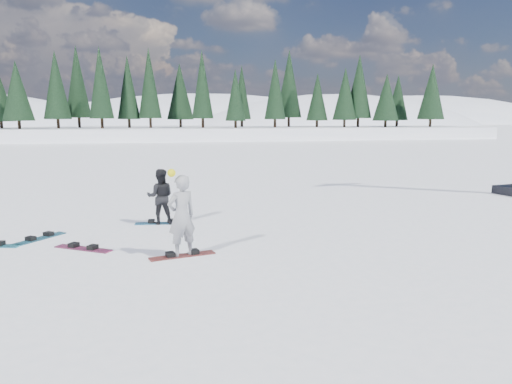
# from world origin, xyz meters

# --- Properties ---
(ground) EXTENTS (420.00, 420.00, 0.00)m
(ground) POSITION_xyz_m (0.00, 0.00, 0.00)
(ground) COLOR white
(ground) RESTS_ON ground
(alpine_backdrop) EXTENTS (412.50, 227.00, 53.20)m
(alpine_backdrop) POSITION_xyz_m (-11.72, 189.16, -13.97)
(alpine_backdrop) COLOR white
(alpine_backdrop) RESTS_ON ground
(snowboarder_woman) EXTENTS (0.80, 0.70, 2.01)m
(snowboarder_woman) POSITION_xyz_m (0.50, -0.80, 0.94)
(snowboarder_woman) COLOR #A6A6AB
(snowboarder_woman) RESTS_ON ground
(snowboarder_man) EXTENTS (0.83, 0.67, 1.62)m
(snowboarder_man) POSITION_xyz_m (0.06, 2.78, 0.81)
(snowboarder_man) COLOR black
(snowboarder_man) RESTS_ON ground
(snowboard_woman) EXTENTS (1.52, 0.64, 0.03)m
(snowboard_woman) POSITION_xyz_m (0.50, -0.79, 0.01)
(snowboard_woman) COLOR maroon
(snowboard_woman) RESTS_ON ground
(snowboard_man) EXTENTS (1.52, 0.42, 0.03)m
(snowboard_man) POSITION_xyz_m (0.06, 2.78, 0.01)
(snowboard_man) COLOR #1B6B97
(snowboard_man) RESTS_ON ground
(snowboard_loose_a) EXTENTS (1.13, 1.37, 0.03)m
(snowboard_loose_a) POSITION_xyz_m (-3.02, 1.53, 0.01)
(snowboard_loose_a) COLOR #16647E
(snowboard_loose_a) RESTS_ON ground
(snowboard_loose_b) EXTENTS (1.41, 1.04, 0.03)m
(snowboard_loose_b) POSITION_xyz_m (-1.79, 0.28, 0.01)
(snowboard_loose_b) COLOR maroon
(snowboard_loose_b) RESTS_ON ground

